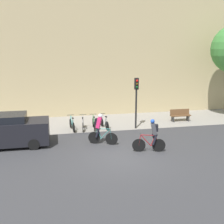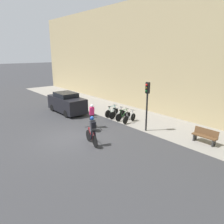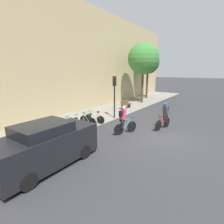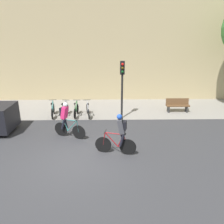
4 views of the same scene
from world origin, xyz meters
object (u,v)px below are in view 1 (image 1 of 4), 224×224
(parked_bike_3, at_px, (104,123))
(cyclist_grey, at_px, (152,135))
(bench, at_px, (180,115))
(cyclist_pink, at_px, (100,128))
(parked_bike_1, at_px, (83,124))
(parked_bike_0, at_px, (72,124))
(traffic_light_pole, at_px, (136,94))
(parked_bike_2, at_px, (94,123))
(parked_car, at_px, (9,131))

(parked_bike_3, bearing_deg, cyclist_grey, -69.79)
(cyclist_grey, relative_size, bench, 1.19)
(cyclist_grey, bearing_deg, parked_bike_3, 110.21)
(cyclist_pink, distance_m, parked_bike_1, 3.15)
(cyclist_pink, relative_size, cyclist_grey, 1.00)
(cyclist_pink, height_order, parked_bike_0, cyclist_pink)
(traffic_light_pole, relative_size, bench, 2.28)
(parked_bike_3, xyz_separation_m, traffic_light_pole, (2.10, -0.41, 2.01))
(cyclist_pink, distance_m, parked_bike_0, 3.38)
(cyclist_pink, bearing_deg, parked_bike_2, 89.22)
(cyclist_pink, relative_size, parked_bike_0, 1.08)
(parked_bike_2, xyz_separation_m, traffic_light_pole, (2.83, -0.41, 2.01))
(parked_bike_1, relative_size, parked_bike_3, 0.99)
(parked_bike_1, distance_m, parked_bike_3, 1.46)
(parked_bike_2, height_order, parked_bike_3, parked_bike_2)
(cyclist_pink, height_order, cyclist_grey, cyclist_grey)
(cyclist_grey, relative_size, parked_bike_3, 1.09)
(parked_bike_1, bearing_deg, bench, 5.63)
(parked_bike_0, bearing_deg, cyclist_grey, -50.34)
(parked_bike_2, height_order, traffic_light_pole, traffic_light_pole)
(parked_bike_0, height_order, parked_car, parked_car)
(parked_bike_1, xyz_separation_m, parked_bike_3, (1.46, -0.00, -0.00))
(cyclist_grey, bearing_deg, cyclist_pink, 145.60)
(parked_bike_2, relative_size, bench, 1.05)
(parked_bike_2, bearing_deg, bench, 6.24)
(parked_bike_3, bearing_deg, bench, 7.03)
(parked_bike_2, relative_size, traffic_light_pole, 0.46)
(cyclist_grey, distance_m, parked_bike_2, 5.38)
(cyclist_pink, distance_m, parked_bike_2, 3.07)
(parked_bike_3, bearing_deg, parked_car, -157.72)
(parked_bike_3, height_order, parked_car, parked_car)
(cyclist_grey, xyz_separation_m, parked_bike_1, (-3.21, 4.74, -0.56))
(traffic_light_pole, bearing_deg, parked_car, -166.06)
(cyclist_grey, distance_m, traffic_light_pole, 4.58)
(cyclist_pink, xyz_separation_m, cyclist_grey, (2.52, -1.72, -0.00))
(bench, bearing_deg, cyclist_pink, -150.60)
(cyclist_pink, distance_m, traffic_light_pole, 4.14)
(cyclist_pink, height_order, parked_car, parked_car)
(cyclist_pink, relative_size, bench, 1.19)
(cyclist_pink, height_order, parked_bike_1, cyclist_pink)
(parked_car, bearing_deg, bench, 14.87)
(bench, bearing_deg, cyclist_grey, -127.02)
(cyclist_grey, distance_m, parked_bike_1, 5.75)
(cyclist_pink, xyz_separation_m, parked_bike_2, (0.04, 3.02, -0.56))
(traffic_light_pole, distance_m, bench, 4.38)
(parked_bike_0, bearing_deg, traffic_light_pole, -5.51)
(cyclist_pink, relative_size, parked_bike_2, 1.14)
(parked_bike_0, relative_size, traffic_light_pole, 0.48)
(cyclist_pink, bearing_deg, bench, 29.40)
(parked_car, bearing_deg, parked_bike_0, 33.38)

